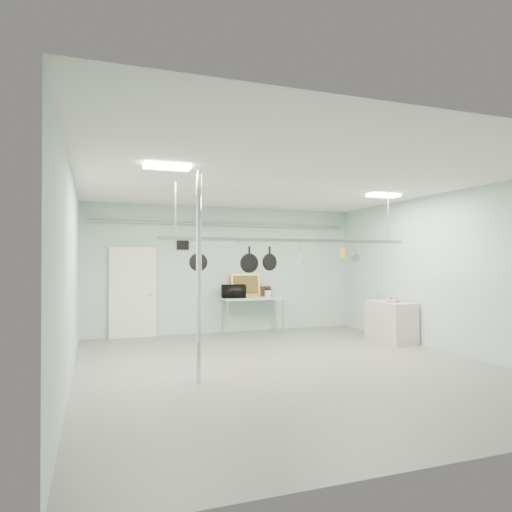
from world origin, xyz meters
name	(u,v)px	position (x,y,z in m)	size (l,w,h in m)	color
floor	(287,366)	(0.00, 0.00, 0.00)	(8.00, 8.00, 0.00)	gray
ceiling	(287,183)	(0.00, 0.00, 3.19)	(7.00, 8.00, 0.02)	silver
back_wall	(225,270)	(0.00, 3.99, 1.60)	(7.00, 0.02, 3.20)	silver
right_wall	(448,272)	(3.49, 0.00, 1.60)	(0.02, 8.00, 3.20)	silver
door	(133,293)	(-2.30, 3.94, 1.05)	(1.10, 0.10, 2.20)	silver
wall_vent	(183,244)	(-1.10, 3.97, 2.25)	(0.30, 0.04, 0.30)	black
conduit_pipe	(226,225)	(0.00, 3.90, 2.75)	(0.07, 0.07, 6.60)	gray
chrome_pole	(199,276)	(-1.70, -0.60, 1.60)	(0.08, 0.08, 3.20)	silver
prep_table	(252,300)	(0.60, 3.60, 0.83)	(1.60, 0.70, 0.91)	silver
side_cabinet	(391,322)	(3.15, 1.40, 0.45)	(0.60, 1.20, 0.90)	beige
pot_rack	(291,239)	(0.20, 0.30, 2.23)	(4.80, 0.06, 1.00)	#B7B7BC
light_panel_left	(167,167)	(-2.20, -0.80, 3.16)	(0.65, 0.30, 0.05)	white
light_panel_right	(383,196)	(2.40, 0.60, 3.16)	(0.65, 0.30, 0.05)	white
microwave	(234,291)	(0.10, 3.57, 1.07)	(0.59, 0.40, 0.32)	black
coffee_canister	(268,294)	(0.96, 3.44, 1.00)	(0.16, 0.16, 0.18)	silver
painting_large	(246,285)	(0.52, 3.90, 1.20)	(0.78, 0.05, 0.58)	gold
painting_small	(266,291)	(1.07, 3.90, 1.03)	(0.30, 0.04, 0.25)	black
fruit_bowl	(394,300)	(3.17, 1.31, 0.94)	(0.34, 0.34, 0.08)	silver
skillet_left	(198,258)	(-1.51, 0.30, 1.88)	(0.31, 0.06, 0.42)	black
skillet_mid	(249,259)	(-0.60, 0.30, 1.85)	(0.34, 0.06, 0.47)	black
skillet_right	(270,258)	(-0.22, 0.30, 1.87)	(0.31, 0.06, 0.43)	black
whisk	(300,255)	(0.38, 0.30, 1.93)	(0.19, 0.19, 0.32)	silver
grater	(343,253)	(1.27, 0.30, 1.98)	(0.09, 0.02, 0.22)	gold
saucepan	(355,254)	(1.54, 0.30, 1.96)	(0.15, 0.08, 0.26)	silver
fruit_cluster	(394,298)	(3.17, 1.31, 0.98)	(0.24, 0.24, 0.09)	#A12B0E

